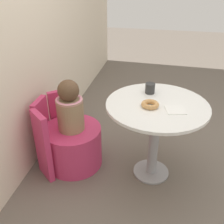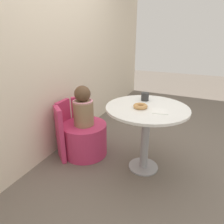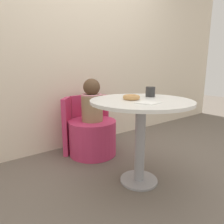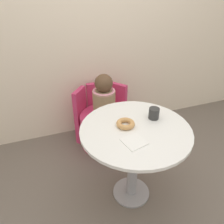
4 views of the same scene
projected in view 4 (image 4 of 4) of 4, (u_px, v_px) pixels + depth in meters
name	position (u px, v px, depth m)	size (l,w,h in m)	color
ground_plane	(137.00, 190.00, 1.99)	(12.00, 12.00, 0.00)	#665B51
back_wall	(97.00, 28.00, 2.26)	(6.00, 0.06, 2.40)	beige
round_table	(134.00, 143.00, 1.66)	(0.82, 0.82, 0.71)	#99999E
tub_chair	(105.00, 130.00, 2.45)	(0.53, 0.53, 0.39)	#C63360
booth_backrest	(99.00, 110.00, 2.56)	(0.63, 0.23, 0.64)	#C63360
child_figure	(104.00, 97.00, 2.23)	(0.23, 0.23, 0.46)	#937A56
donut	(126.00, 124.00, 1.61)	(0.14, 0.14, 0.04)	tan
cup	(154.00, 113.00, 1.68)	(0.08, 0.08, 0.09)	#2D2D2D
paper_napkin	(134.00, 142.00, 1.45)	(0.17, 0.17, 0.01)	white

